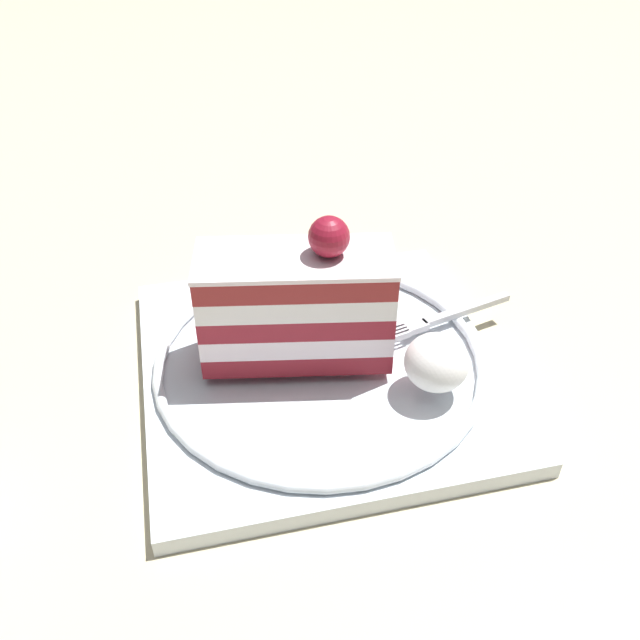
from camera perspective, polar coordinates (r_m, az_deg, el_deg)
The scene contains 5 objects.
ground_plane at distance 0.50m, azimuth -2.68°, elevation -2.90°, with size 2.40×2.40×0.00m, color beige.
dessert_plate at distance 0.48m, azimuth 0.00°, elevation -3.74°, with size 0.28×0.28×0.02m.
cake_slice at distance 0.45m, azimuth -1.49°, elevation 1.41°, with size 0.13×0.09×0.10m.
whipped_cream_dollop at distance 0.45m, azimuth 9.50°, elevation -3.42°, with size 0.04×0.04×0.04m, color white.
fork at distance 0.50m, azimuth 9.54°, elevation 0.05°, with size 0.12×0.01×0.00m.
Camera 1 is at (-0.13, -0.35, 0.33)m, focal length 39.24 mm.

